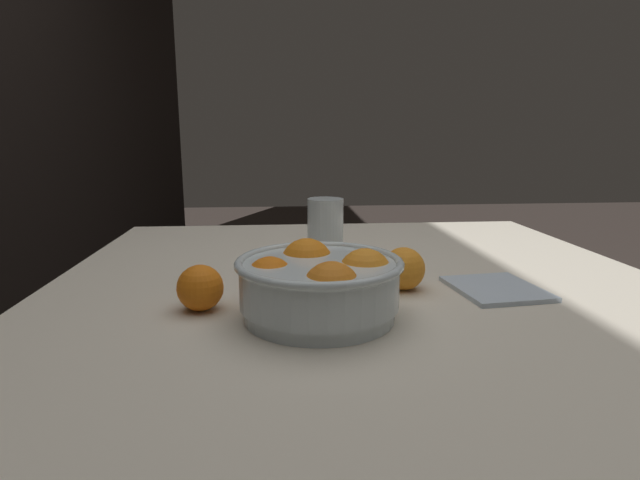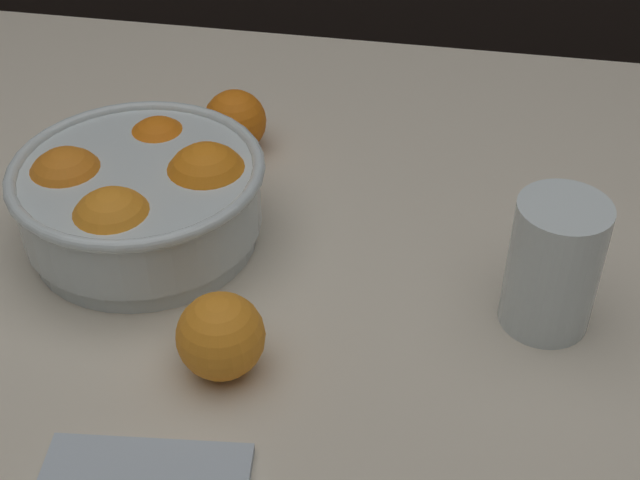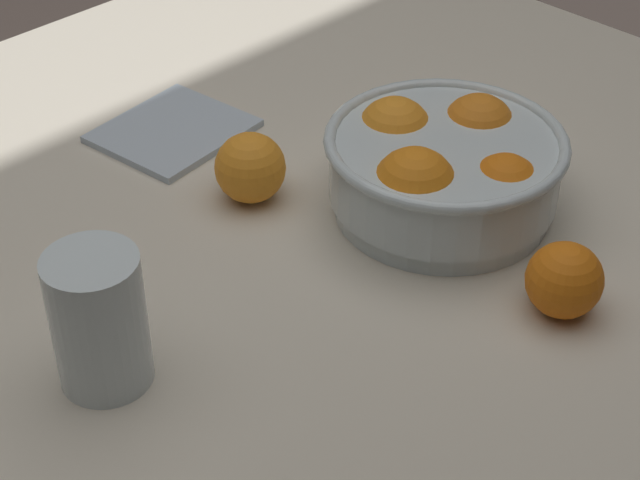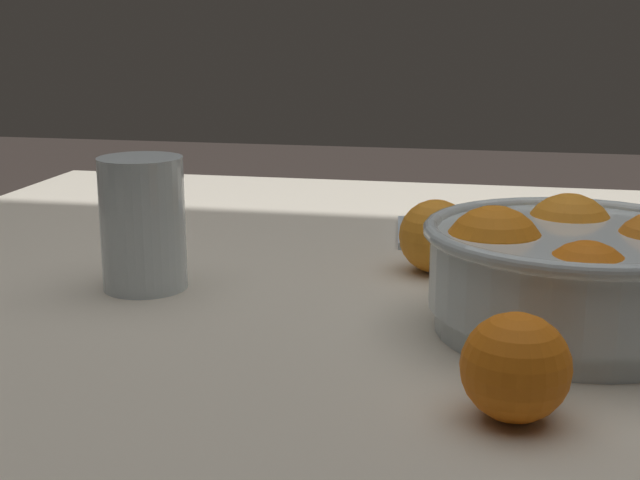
{
  "view_description": "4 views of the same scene",
  "coord_description": "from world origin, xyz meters",
  "px_view_note": "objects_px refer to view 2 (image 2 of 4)",
  "views": [
    {
      "loc": [
        -0.81,
        0.15,
        0.98
      ],
      "look_at": [
        0.05,
        0.07,
        0.8
      ],
      "focal_mm": 28.0,
      "sensor_mm": 36.0,
      "label": 1
    },
    {
      "loc": [
        0.15,
        -0.55,
        1.27
      ],
      "look_at": [
        0.04,
        0.07,
        0.76
      ],
      "focal_mm": 50.0,
      "sensor_mm": 36.0,
      "label": 2
    },
    {
      "loc": [
        0.58,
        0.62,
        1.35
      ],
      "look_at": [
        0.03,
        0.08,
        0.77
      ],
      "focal_mm": 60.0,
      "sensor_mm": 36.0,
      "label": 3
    },
    {
      "loc": [
        -0.07,
        0.79,
        0.97
      ],
      "look_at": [
        0.07,
        0.1,
        0.79
      ],
      "focal_mm": 50.0,
      "sensor_mm": 36.0,
      "label": 4
    }
  ],
  "objects_px": {
    "orange_loose_near_bowl": "(235,121)",
    "orange_loose_front": "(221,336)",
    "fruit_bowl": "(141,197)",
    "juice_glass": "(553,269)"
  },
  "relations": [
    {
      "from": "fruit_bowl",
      "to": "orange_loose_near_bowl",
      "type": "relative_size",
      "value": 3.45
    },
    {
      "from": "fruit_bowl",
      "to": "orange_loose_front",
      "type": "height_order",
      "value": "fruit_bowl"
    },
    {
      "from": "fruit_bowl",
      "to": "orange_loose_near_bowl",
      "type": "height_order",
      "value": "fruit_bowl"
    },
    {
      "from": "fruit_bowl",
      "to": "orange_loose_front",
      "type": "bearing_deg",
      "value": -51.91
    },
    {
      "from": "juice_glass",
      "to": "fruit_bowl",
      "type": "bearing_deg",
      "value": 173.37
    },
    {
      "from": "orange_loose_near_bowl",
      "to": "fruit_bowl",
      "type": "bearing_deg",
      "value": -104.41
    },
    {
      "from": "juice_glass",
      "to": "orange_loose_front",
      "type": "relative_size",
      "value": 1.69
    },
    {
      "from": "orange_loose_near_bowl",
      "to": "juice_glass",
      "type": "bearing_deg",
      "value": -33.22
    },
    {
      "from": "fruit_bowl",
      "to": "juice_glass",
      "type": "bearing_deg",
      "value": -6.63
    },
    {
      "from": "orange_loose_near_bowl",
      "to": "orange_loose_front",
      "type": "bearing_deg",
      "value": -77.23
    }
  ]
}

